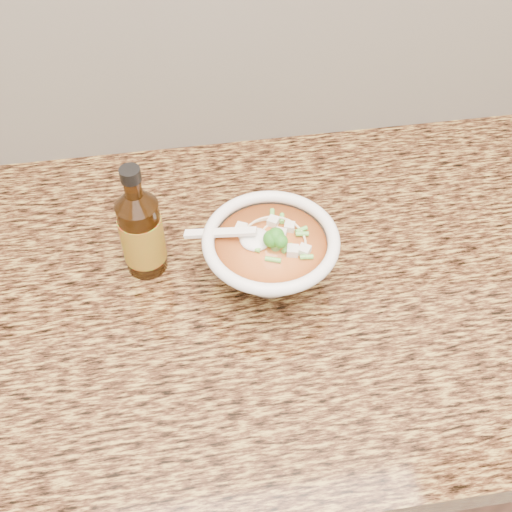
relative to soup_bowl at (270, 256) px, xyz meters
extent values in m
cube|color=#331A0F|center=(0.03, 0.00, -0.51)|extent=(4.00, 0.65, 0.86)
cube|color=#A3843B|center=(0.03, 0.00, -0.06)|extent=(4.00, 0.68, 0.04)
cylinder|color=white|center=(0.00, 0.00, -0.04)|extent=(0.08, 0.08, 0.01)
torus|color=white|center=(0.00, 0.00, 0.03)|extent=(0.18, 0.18, 0.02)
torus|color=beige|center=(-0.01, 0.01, 0.03)|extent=(0.10, 0.10, 0.00)
torus|color=beige|center=(0.00, 0.01, 0.02)|extent=(0.07, 0.07, 0.00)
torus|color=beige|center=(0.01, 0.00, 0.02)|extent=(0.09, 0.09, 0.00)
torus|color=beige|center=(0.01, 0.01, 0.02)|extent=(0.11, 0.11, 0.00)
torus|color=beige|center=(-0.01, -0.01, 0.02)|extent=(0.07, 0.07, 0.00)
torus|color=beige|center=(0.01, -0.01, 0.02)|extent=(0.09, 0.09, 0.00)
torus|color=beige|center=(0.01, 0.00, 0.02)|extent=(0.09, 0.09, 0.00)
cube|color=silver|center=(0.05, 0.02, 0.03)|extent=(0.02, 0.02, 0.02)
cube|color=silver|center=(0.03, 0.01, 0.03)|extent=(0.02, 0.02, 0.02)
cube|color=silver|center=(0.02, 0.01, 0.03)|extent=(0.02, 0.02, 0.01)
cube|color=silver|center=(0.00, -0.04, 0.03)|extent=(0.02, 0.02, 0.01)
cube|color=silver|center=(-0.01, 0.02, 0.03)|extent=(0.02, 0.02, 0.01)
cube|color=silver|center=(-0.01, 0.01, 0.03)|extent=(0.02, 0.02, 0.02)
cube|color=silver|center=(-0.04, 0.03, 0.03)|extent=(0.02, 0.02, 0.01)
ellipsoid|color=#196014|center=(0.00, -0.01, 0.04)|extent=(0.03, 0.03, 0.03)
cylinder|color=#66BF49|center=(0.00, -0.03, 0.03)|extent=(0.02, 0.02, 0.01)
cylinder|color=#66BF49|center=(0.01, 0.03, 0.03)|extent=(0.02, 0.01, 0.01)
cylinder|color=#66BF49|center=(-0.04, -0.02, 0.03)|extent=(0.02, 0.01, 0.01)
cylinder|color=#66BF49|center=(0.03, 0.01, 0.03)|extent=(0.02, 0.02, 0.01)
cylinder|color=#66BF49|center=(0.03, 0.05, 0.03)|extent=(0.01, 0.02, 0.01)
cylinder|color=#66BF49|center=(-0.04, 0.03, 0.03)|extent=(0.01, 0.02, 0.01)
cylinder|color=#66BF49|center=(-0.01, -0.04, 0.03)|extent=(0.01, 0.02, 0.01)
cylinder|color=#66BF49|center=(0.03, 0.00, 0.03)|extent=(0.02, 0.01, 0.01)
ellipsoid|color=white|center=(-0.02, 0.01, 0.03)|extent=(0.04, 0.04, 0.02)
cube|color=white|center=(-0.07, 0.02, 0.04)|extent=(0.10, 0.04, 0.03)
cylinder|color=#391D07|center=(-0.17, 0.05, 0.02)|extent=(0.07, 0.07, 0.12)
cylinder|color=#391D07|center=(-0.17, 0.05, 0.11)|extent=(0.03, 0.03, 0.02)
cylinder|color=black|center=(-0.17, 0.05, 0.13)|extent=(0.03, 0.03, 0.02)
cylinder|color=red|center=(-0.17, 0.05, 0.01)|extent=(0.07, 0.07, 0.07)
camera|label=1|loc=(-0.11, -0.56, 0.66)|focal=45.00mm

